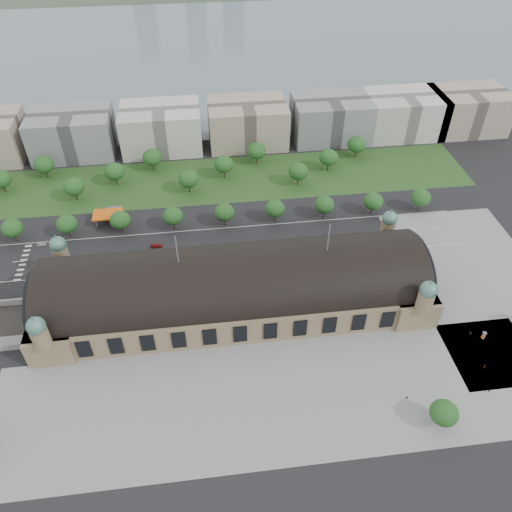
{
  "coord_description": "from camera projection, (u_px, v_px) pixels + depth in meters",
  "views": [
    {
      "loc": [
        -8.87,
        -136.41,
        146.38
      ],
      "look_at": [
        9.94,
        12.92,
        14.0
      ],
      "focal_mm": 35.0,
      "sensor_mm": 36.0,
      "label": 1
    }
  ],
  "objects": [
    {
      "name": "plaza_east",
      "position": [
        480.0,
        283.0,
        208.79
      ],
      "size": [
        56.0,
        100.0,
        0.12
      ],
      "primitive_type": "cube",
      "color": "gray",
      "rests_on": "ground"
    },
    {
      "name": "road_slab",
      "position": [
        184.0,
        248.0,
        225.56
      ],
      "size": [
        260.0,
        26.0,
        0.1
      ],
      "primitive_type": "cube",
      "color": "black",
      "rests_on": "ground"
    },
    {
      "name": "pedestrian_1",
      "position": [
        485.0,
        366.0,
        175.87
      ],
      "size": [
        0.69,
        0.81,
        1.88
      ],
      "primitive_type": "imported",
      "rotation": [
        0.0,
        0.0,
        1.14
      ],
      "color": "gray",
      "rests_on": "ground"
    },
    {
      "name": "tree_belt_11",
      "position": [
        357.0,
        145.0,
        280.94
      ],
      "size": [
        10.4,
        10.4,
        12.48
      ],
      "color": "#2D2116",
      "rests_on": "ground"
    },
    {
      "name": "plaza_south",
      "position": [
        277.0,
        398.0,
        167.29
      ],
      "size": [
        190.0,
        48.0,
        0.12
      ],
      "primitive_type": "cube",
      "color": "gray",
      "rests_on": "ground"
    },
    {
      "name": "traffic_car_6",
      "position": [
        371.0,
        241.0,
        228.54
      ],
      "size": [
        5.25,
        2.65,
        1.42
      ],
      "primitive_type": "imported",
      "rotation": [
        0.0,
        0.0,
        -1.51
      ],
      "color": "silver",
      "rests_on": "ground"
    },
    {
      "name": "office_6",
      "position": [
        404.0,
        114.0,
        301.08
      ],
      "size": [
        45.0,
        32.0,
        24.0
      ],
      "primitive_type": "cube",
      "color": "silver",
      "rests_on": "ground"
    },
    {
      "name": "tree_belt_1",
      "position": [
        1.0,
        179.0,
        254.18
      ],
      "size": [
        10.4,
        10.4,
        12.48
      ],
      "color": "#2D2116",
      "rests_on": "ground"
    },
    {
      "name": "tree_belt_4",
      "position": [
        115.0,
        172.0,
        259.53
      ],
      "size": [
        10.4,
        10.4,
        12.48
      ],
      "color": "#2D2116",
      "rests_on": "ground"
    },
    {
      "name": "pedestrian_4",
      "position": [
        407.0,
        398.0,
        166.27
      ],
      "size": [
        0.97,
        1.2,
        1.71
      ],
      "primitive_type": "imported",
      "rotation": [
        0.0,
        0.0,
        4.19
      ],
      "color": "gray",
      "rests_on": "ground"
    },
    {
      "name": "tree_belt_2",
      "position": [
        44.0,
        164.0,
        264.9
      ],
      "size": [
        10.4,
        10.4,
        12.48
      ],
      "color": "#2D2116",
      "rests_on": "ground"
    },
    {
      "name": "parked_car_6",
      "position": [
        186.0,
        266.0,
        215.43
      ],
      "size": [
        5.78,
        5.03,
        1.6
      ],
      "primitive_type": "imported",
      "rotation": [
        0.0,
        0.0,
        -0.95
      ],
      "color": "black",
      "rests_on": "ground"
    },
    {
      "name": "tree_row_7",
      "position": [
        324.0,
        205.0,
        238.21
      ],
      "size": [
        9.6,
        9.6,
        11.52
      ],
      "color": "#2D2116",
      "rests_on": "ground"
    },
    {
      "name": "parked_car_0",
      "position": [
        104.0,
        276.0,
        210.67
      ],
      "size": [
        4.87,
        4.27,
        1.59
      ],
      "primitive_type": "imported",
      "rotation": [
        0.0,
        0.0,
        -0.92
      ],
      "color": "black",
      "rests_on": "ground"
    },
    {
      "name": "office_7",
      "position": [
        467.0,
        110.0,
        304.83
      ],
      "size": [
        45.0,
        32.0,
        24.0
      ],
      "primitive_type": "cube",
      "color": "tan",
      "rests_on": "ground"
    },
    {
      "name": "advertising_column",
      "position": [
        484.0,
        335.0,
        185.68
      ],
      "size": [
        1.56,
        1.56,
        2.96
      ],
      "color": "#C64631",
      "rests_on": "ground"
    },
    {
      "name": "office_5",
      "position": [
        331.0,
        118.0,
        296.86
      ],
      "size": [
        45.0,
        32.0,
        24.0
      ],
      "primitive_type": "cube",
      "color": "gray",
      "rests_on": "ground"
    },
    {
      "name": "pedestrian_3",
      "position": [
        489.0,
        391.0,
        168.54
      ],
      "size": [
        1.06,
        0.89,
        1.64
      ],
      "primitive_type": "imported",
      "rotation": [
        0.0,
        0.0,
        2.59
      ],
      "color": "gray",
      "rests_on": "ground"
    },
    {
      "name": "pedestrian_2",
      "position": [
        471.0,
        333.0,
        187.51
      ],
      "size": [
        0.82,
        0.86,
        1.55
      ],
      "primitive_type": "imported",
      "rotation": [
        0.0,
        0.0,
        2.27
      ],
      "color": "gray",
      "rests_on": "ground"
    },
    {
      "name": "tree_row_9",
      "position": [
        421.0,
        198.0,
        242.72
      ],
      "size": [
        9.6,
        9.6,
        11.52
      ],
      "color": "#2D2116",
      "rests_on": "ground"
    },
    {
      "name": "tree_belt_6",
      "position": [
        188.0,
        179.0,
        254.15
      ],
      "size": [
        10.4,
        10.4,
        12.48
      ],
      "color": "#2D2116",
      "rests_on": "ground"
    },
    {
      "name": "parked_car_3",
      "position": [
        75.0,
        276.0,
        211.09
      ],
      "size": [
        4.51,
        3.35,
        1.43
      ],
      "primitive_type": "imported",
      "rotation": [
        0.0,
        0.0,
        -1.12
      ],
      "color": "#525359",
      "rests_on": "ground"
    },
    {
      "name": "lake",
      "position": [
        202.0,
        49.0,
        421.14
      ],
      "size": [
        700.0,
        320.0,
        0.08
      ],
      "primitive_type": "cube",
      "color": "slate",
      "rests_on": "ground"
    },
    {
      "name": "tree_belt_3",
      "position": [
        74.0,
        187.0,
        248.8
      ],
      "size": [
        10.4,
        10.4,
        12.48
      ],
      "color": "#2D2116",
      "rests_on": "ground"
    },
    {
      "name": "tree_belt_5",
      "position": [
        152.0,
        158.0,
        270.25
      ],
      "size": [
        10.4,
        10.4,
        12.48
      ],
      "color": "#2D2116",
      "rests_on": "ground"
    },
    {
      "name": "tree_belt_7",
      "position": [
        224.0,
        164.0,
        264.87
      ],
      "size": [
        10.4,
        10.4,
        12.48
      ],
      "color": "#2D2116",
      "rests_on": "ground"
    },
    {
      "name": "traffic_car_2",
      "position": [
        89.0,
        268.0,
        214.83
      ],
      "size": [
        5.18,
        2.61,
        1.41
      ],
      "primitive_type": "imported",
      "rotation": [
        0.0,
        0.0,
        -1.63
      ],
      "color": "black",
      "rests_on": "ground"
    },
    {
      "name": "tree_belt_8",
      "position": [
        256.0,
        151.0,
        275.6
      ],
      "size": [
        10.4,
        10.4,
        12.48
      ],
      "color": "#2D2116",
      "rests_on": "ground"
    },
    {
      "name": "parked_car_5",
      "position": [
        143.0,
        270.0,
        213.83
      ],
      "size": [
        5.06,
        3.67,
        1.28
      ],
      "primitive_type": "imported",
      "rotation": [
        0.0,
        0.0,
        -1.19
      ],
      "color": "gray",
      "rests_on": "ground"
    },
    {
      "name": "bus_east",
      "position": [
        313.0,
        251.0,
        221.52
      ],
      "size": [
        13.46,
        3.87,
        3.71
      ],
      "primitive_type": "imported",
      "rotation": [
        0.0,
        0.0,
        1.51
      ],
      "color": "beige",
      "rests_on": "ground"
    },
    {
      "name": "bus_mid",
      "position": [
        261.0,
        255.0,
        219.31
      ],
      "size": [
        13.49,
        4.09,
        3.7
      ],
      "primitive_type": "imported",
      "rotation": [
        0.0,
        0.0,
        1.5
      ],
      "color": "beige",
      "rests_on": "ground"
    },
    {
      "name": "tree_belt_9",
      "position": [
        298.0,
        172.0,
        259.5
      ],
      "size": [
        10.4,
        10.4,
        12.48
      ],
      "color": "#2D2116",
      "rests_on": "ground"
    },
    {
      "name": "traffic_car_4",
      "position": [
        209.0,
        260.0,
        218.39
      ],
      "size": [
        4.8,
        2.11,
        1.61
      ],
      "primitive_type": "imported",
      "rotation": [
        0.0,
        0.0,
        -1.61
      ],
      "color": "#172342",
      "rests_on": "ground"
    },
    {
      "name": "tree_plaza_s",
      "position": [
        444.0,
        413.0,
        155.56
      ],
      "size": [
        9.0,
        9.0,
        10.64
      ],
      "color": "#2D2116",
      "rests_on": "ground"
    },
    {
      "name": "grass_belt",
      "position": [
        191.0,
        182.0,
        267.01
      ],
      "size": [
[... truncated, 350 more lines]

